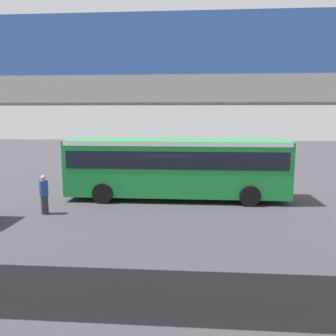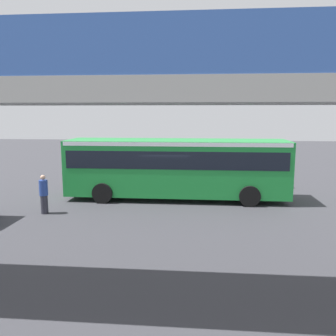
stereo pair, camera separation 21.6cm
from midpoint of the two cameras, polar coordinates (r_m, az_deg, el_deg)
name	(u,v)px [view 1 (the left image)]	position (r m, az deg, el deg)	size (l,w,h in m)	color
ground	(167,199)	(18.62, -0.58, -5.09)	(80.00, 80.00, 0.00)	#38383D
city_bus	(176,164)	(18.31, 1.06, 0.68)	(11.54, 2.85, 3.15)	#1E8C38
pedestrian	(44,195)	(16.70, -20.07, -4.18)	(0.38, 0.38, 1.79)	#2D2D38
traffic_sign	(270,157)	(21.99, 16.14, 1.76)	(0.08, 0.60, 2.80)	slate
lane_dash_leftmost	(236,189)	(21.37, 10.83, -3.39)	(2.00, 0.20, 0.01)	silver
lane_dash_left	(170,188)	(21.29, 0.06, -3.27)	(2.00, 0.20, 0.01)	silver
lane_dash_centre	(106,187)	(21.95, -10.43, -3.05)	(2.00, 0.20, 0.01)	silver
pedestrian_overpass	(130,107)	(7.92, -7.08, 9.89)	(28.98, 2.60, 6.35)	#9E9E99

